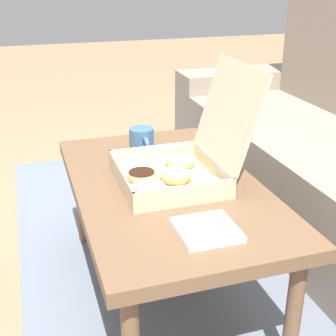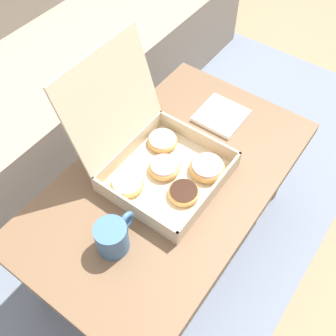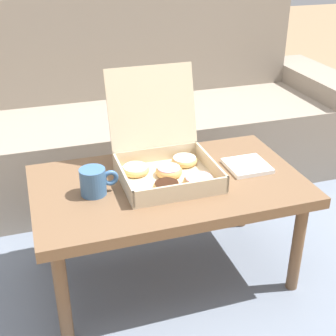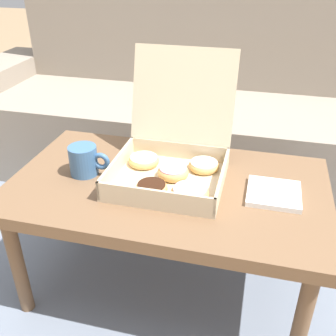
% 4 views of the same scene
% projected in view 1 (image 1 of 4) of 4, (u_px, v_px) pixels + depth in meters
% --- Properties ---
extents(ground_plane, '(12.00, 12.00, 0.00)m').
position_uv_depth(ground_plane, '(196.00, 288.00, 1.67)').
color(ground_plane, '#937756').
extents(area_rug, '(2.70, 1.80, 0.01)m').
position_uv_depth(area_rug, '(271.00, 271.00, 1.75)').
color(area_rug, slate).
rests_on(area_rug, ground_plane).
extents(coffee_table, '(0.97, 0.57, 0.43)m').
position_uv_depth(coffee_table, '(166.00, 196.00, 1.49)').
color(coffee_table, brown).
rests_on(coffee_table, ground_plane).
extents(pastry_box, '(0.34, 0.40, 0.36)m').
position_uv_depth(pastry_box, '(180.00, 165.00, 1.45)').
color(pastry_box, beige).
rests_on(pastry_box, coffee_table).
extents(coffee_mug, '(0.13, 0.09, 0.09)m').
position_uv_depth(coffee_mug, '(142.00, 141.00, 1.68)').
color(coffee_mug, '#3D6693').
rests_on(coffee_mug, coffee_table).
extents(napkin_stack, '(0.15, 0.15, 0.02)m').
position_uv_depth(napkin_stack, '(207.00, 230.00, 1.19)').
color(napkin_stack, white).
rests_on(napkin_stack, coffee_table).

